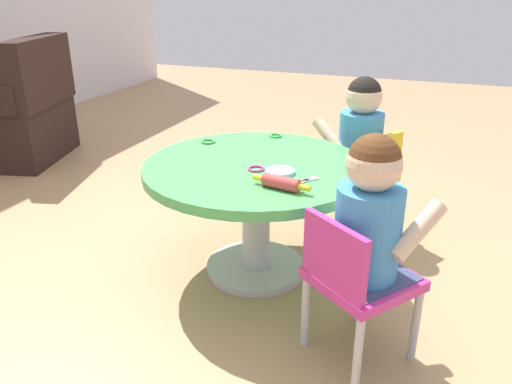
{
  "coord_description": "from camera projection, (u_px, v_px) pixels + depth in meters",
  "views": [
    {
      "loc": [
        -1.82,
        -0.7,
        1.2
      ],
      "look_at": [
        0.0,
        0.0,
        0.38
      ],
      "focal_mm": 35.46,
      "sensor_mm": 36.0,
      "label": 1
    }
  ],
  "objects": [
    {
      "name": "ground_plane",
      "position": [
        256.0,
        269.0,
        2.27
      ],
      "size": [
        10.0,
        10.0,
        0.0
      ],
      "primitive_type": "plane",
      "color": "tan"
    },
    {
      "name": "craft_table",
      "position": [
        256.0,
        189.0,
        2.12
      ],
      "size": [
        0.93,
        0.93,
        0.5
      ],
      "color": "silver",
      "rests_on": "ground"
    },
    {
      "name": "child_chair_left",
      "position": [
        355.0,
        280.0,
        1.63
      ],
      "size": [
        0.42,
        0.42,
        0.54
      ],
      "color": "#B7B7BC",
      "rests_on": "ground"
    },
    {
      "name": "seated_child_left",
      "position": [
        370.0,
        214.0,
        1.57
      ],
      "size": [
        0.44,
        0.42,
        0.51
      ],
      "color": "#3F4772",
      "rests_on": "ground"
    },
    {
      "name": "child_chair_right",
      "position": [
        363.0,
        176.0,
        2.49
      ],
      "size": [
        0.41,
        0.41,
        0.54
      ],
      "color": "#B7B7BC",
      "rests_on": "ground"
    },
    {
      "name": "seated_child_right",
      "position": [
        360.0,
        130.0,
        2.43
      ],
      "size": [
        0.41,
        0.43,
        0.51
      ],
      "color": "#3F4772",
      "rests_on": "ground"
    },
    {
      "name": "armchair_dark",
      "position": [
        13.0,
        117.0,
        3.56
      ],
      "size": [
        0.87,
        0.88,
        0.85
      ],
      "color": "black",
      "rests_on": "ground"
    },
    {
      "name": "rolling_pin",
      "position": [
        281.0,
        183.0,
        1.81
      ],
      "size": [
        0.07,
        0.23,
        0.05
      ],
      "color": "#D83F3F",
      "rests_on": "craft_table"
    },
    {
      "name": "craft_scissors",
      "position": [
        299.0,
        182.0,
        1.87
      ],
      "size": [
        0.14,
        0.12,
        0.01
      ],
      "color": "silver",
      "rests_on": "craft_table"
    },
    {
      "name": "playdough_blob_0",
      "position": [
        280.0,
        172.0,
        1.97
      ],
      "size": [
        0.12,
        0.12,
        0.01
      ],
      "primitive_type": "cylinder",
      "color": "#8CCCF2",
      "rests_on": "craft_table"
    },
    {
      "name": "cookie_cutter_0",
      "position": [
        208.0,
        141.0,
        2.34
      ],
      "size": [
        0.07,
        0.07,
        0.01
      ],
      "primitive_type": "torus",
      "color": "#4CB259",
      "rests_on": "craft_table"
    },
    {
      "name": "cookie_cutter_1",
      "position": [
        256.0,
        169.0,
        2.01
      ],
      "size": [
        0.07,
        0.07,
        0.01
      ],
      "primitive_type": "torus",
      "color": "#D83FA5",
      "rests_on": "craft_table"
    },
    {
      "name": "cookie_cutter_2",
      "position": [
        276.0,
        136.0,
        2.43
      ],
      "size": [
        0.06,
        0.06,
        0.01
      ],
      "primitive_type": "torus",
      "color": "#4CB259",
      "rests_on": "craft_table"
    }
  ]
}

